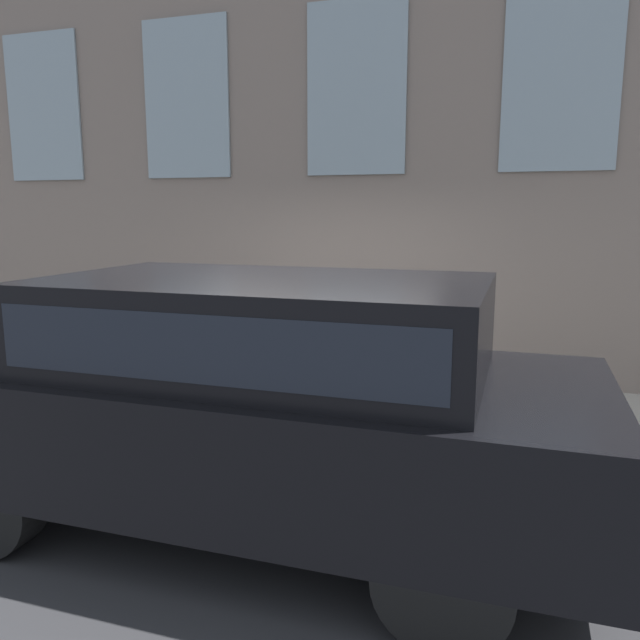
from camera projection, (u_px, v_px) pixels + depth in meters
name	position (u px, v px, depth m)	size (l,w,h in m)	color
ground_plane	(289.00, 447.00, 5.81)	(80.00, 80.00, 0.00)	#2D2D30
sidewalk	(326.00, 403.00, 6.88)	(2.32, 60.00, 0.15)	#A8A093
building_facade	(360.00, 54.00, 7.42)	(0.33, 40.00, 8.01)	gray
fire_hydrant	(302.00, 374.00, 6.40)	(0.34, 0.45, 0.71)	gray
person	(339.00, 337.00, 6.30)	(0.31, 0.20, 1.27)	#998466
parked_truck_black_near	(255.00, 387.00, 4.21)	(1.94, 4.61, 1.74)	black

